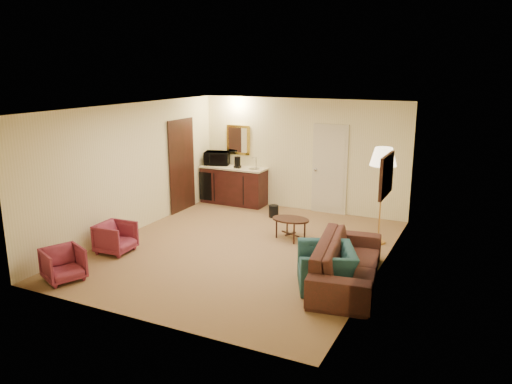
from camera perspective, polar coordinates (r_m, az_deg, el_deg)
ground at (r=9.35m, az=-1.49°, el=-6.47°), size 6.00×6.00×0.00m
room_walls at (r=9.62m, az=0.03°, el=4.72°), size 5.02×6.01×2.61m
wetbar_cabinet at (r=12.26m, az=-2.54°, el=0.77°), size 1.64×0.58×0.92m
sofa at (r=7.92m, az=10.44°, el=-7.09°), size 1.03×2.40×0.91m
teal_armchair at (r=7.75m, az=8.07°, el=-7.77°), size 0.96×1.13×0.84m
rose_chair_near at (r=9.42m, az=-15.75°, el=-4.89°), size 0.60×0.63×0.61m
rose_chair_far at (r=8.48m, az=-21.17°, el=-7.54°), size 0.72×0.74×0.59m
coffee_table at (r=9.79m, az=3.96°, el=-4.23°), size 0.88×0.75×0.43m
floor_lamp at (r=9.65m, az=14.09°, el=-0.45°), size 0.58×0.58×1.86m
waste_bin at (r=11.22m, az=2.03°, el=-2.21°), size 0.25×0.25×0.27m
microwave at (r=12.43m, az=-4.46°, el=4.05°), size 0.68×0.50×0.41m
coffee_maker at (r=12.02m, az=-2.13°, el=3.41°), size 0.16×0.16×0.27m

